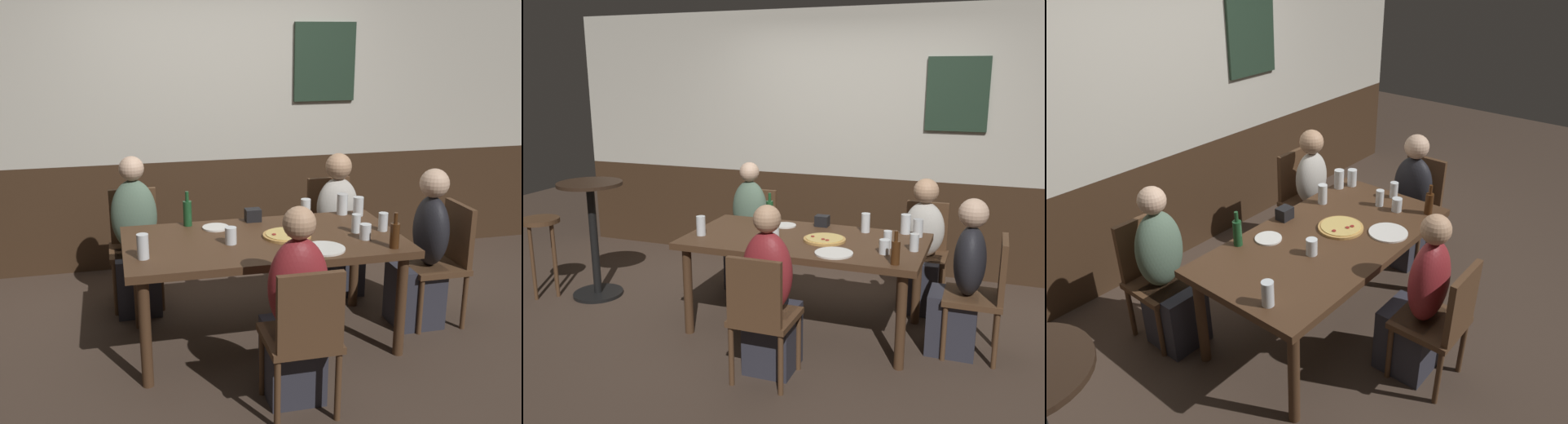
# 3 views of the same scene
# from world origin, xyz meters

# --- Properties ---
(ground_plane) EXTENTS (12.00, 12.00, 0.00)m
(ground_plane) POSITION_xyz_m (0.00, 0.00, 0.00)
(ground_plane) COLOR #423328
(wall_back) EXTENTS (6.40, 0.13, 2.60)m
(wall_back) POSITION_xyz_m (0.01, 1.65, 1.30)
(wall_back) COLOR #3D2819
(wall_back) RESTS_ON ground_plane
(dining_table) EXTENTS (1.83, 0.96, 0.74)m
(dining_table) POSITION_xyz_m (0.00, 0.00, 0.67)
(dining_table) COLOR #472D1C
(dining_table) RESTS_ON ground_plane
(chair_right_far) EXTENTS (0.40, 0.40, 0.88)m
(chair_right_far) POSITION_xyz_m (0.80, 0.89, 0.50)
(chair_right_far) COLOR #513521
(chair_right_far) RESTS_ON ground_plane
(chair_head_east) EXTENTS (0.40, 0.40, 0.88)m
(chair_head_east) POSITION_xyz_m (1.33, 0.00, 0.50)
(chair_head_east) COLOR #513521
(chair_head_east) RESTS_ON ground_plane
(chair_left_far) EXTENTS (0.40, 0.40, 0.88)m
(chair_left_far) POSITION_xyz_m (-0.80, 0.89, 0.50)
(chair_left_far) COLOR #513521
(chair_left_far) RESTS_ON ground_plane
(chair_mid_near) EXTENTS (0.40, 0.40, 0.88)m
(chair_mid_near) POSITION_xyz_m (0.00, -0.89, 0.50)
(chair_mid_near) COLOR #513521
(chair_mid_near) RESTS_ON ground_plane
(person_right_far) EXTENTS (0.34, 0.37, 1.13)m
(person_right_far) POSITION_xyz_m (0.80, 0.73, 0.48)
(person_right_far) COLOR #2D2D38
(person_right_far) RESTS_ON ground_plane
(person_head_east) EXTENTS (0.37, 0.34, 1.14)m
(person_head_east) POSITION_xyz_m (1.17, 0.00, 0.49)
(person_head_east) COLOR #2D2D38
(person_head_east) RESTS_ON ground_plane
(person_left_far) EXTENTS (0.34, 0.37, 1.18)m
(person_left_far) POSITION_xyz_m (-0.80, 0.73, 0.49)
(person_left_far) COLOR #2D2D38
(person_left_far) RESTS_ON ground_plane
(person_mid_near) EXTENTS (0.34, 0.37, 1.17)m
(person_mid_near) POSITION_xyz_m (0.00, -0.73, 0.49)
(person_mid_near) COLOR #2D2D38
(person_mid_near) RESTS_ON ground_plane
(pizza) EXTENTS (0.32, 0.32, 0.03)m
(pizza) POSITION_xyz_m (0.16, -0.01, 0.75)
(pizza) COLOR tan
(pizza) RESTS_ON dining_table
(tumbler_water) EXTENTS (0.07, 0.07, 0.15)m
(tumbler_water) POSITION_xyz_m (-0.79, -0.20, 0.81)
(tumbler_water) COLOR silver
(tumbler_water) RESTS_ON dining_table
(pint_glass_pale) EXTENTS (0.08, 0.08, 0.11)m
(pint_glass_pale) POSITION_xyz_m (-0.23, -0.06, 0.79)
(pint_glass_pale) COLOR silver
(pint_glass_pale) RESTS_ON dining_table
(tumbler_short) EXTENTS (0.08, 0.08, 0.14)m
(tumbler_short) POSITION_xyz_m (0.81, 0.35, 0.80)
(tumbler_short) COLOR silver
(tumbler_short) RESTS_ON dining_table
(highball_clear) EXTENTS (0.08, 0.08, 0.16)m
(highball_clear) POSITION_xyz_m (0.70, 0.41, 0.81)
(highball_clear) COLOR silver
(highball_clear) RESTS_ON dining_table
(pint_glass_stout) EXTENTS (0.07, 0.07, 0.15)m
(pint_glass_stout) POSITION_xyz_m (0.39, 0.34, 0.81)
(pint_glass_stout) COLOR silver
(pint_glass_stout) RESTS_ON dining_table
(pint_glass_amber) EXTENTS (0.06, 0.06, 0.13)m
(pint_glass_amber) POSITION_xyz_m (0.83, -0.03, 0.79)
(pint_glass_amber) COLOR silver
(pint_glass_amber) RESTS_ON dining_table
(beer_glass_half) EXTENTS (0.06, 0.06, 0.13)m
(beer_glass_half) POSITION_xyz_m (0.64, -0.02, 0.80)
(beer_glass_half) COLOR silver
(beer_glass_half) RESTS_ON dining_table
(beer_glass_tall) EXTENTS (0.08, 0.08, 0.10)m
(beer_glass_tall) POSITION_xyz_m (0.64, -0.17, 0.78)
(beer_glass_tall) COLOR silver
(beer_glass_tall) RESTS_ON dining_table
(beer_bottle_green) EXTENTS (0.06, 0.06, 0.25)m
(beer_bottle_green) POSITION_xyz_m (-0.45, 0.39, 0.84)
(beer_bottle_green) COLOR #194723
(beer_bottle_green) RESTS_ON dining_table
(beer_bottle_brown) EXTENTS (0.06, 0.06, 0.23)m
(beer_bottle_brown) POSITION_xyz_m (0.75, -0.37, 0.83)
(beer_bottle_brown) COLOR #42230F
(beer_bottle_brown) RESTS_ON dining_table
(plate_white_large) EXTENTS (0.27, 0.27, 0.01)m
(plate_white_large) POSITION_xyz_m (0.31, -0.30, 0.75)
(plate_white_large) COLOR white
(plate_white_large) RESTS_ON dining_table
(plate_white_small) EXTENTS (0.18, 0.18, 0.01)m
(plate_white_small) POSITION_xyz_m (-0.27, 0.29, 0.75)
(plate_white_small) COLOR white
(plate_white_small) RESTS_ON dining_table
(condiment_caddy) EXTENTS (0.11, 0.09, 0.09)m
(condiment_caddy) POSITION_xyz_m (0.02, 0.39, 0.79)
(condiment_caddy) COLOR black
(condiment_caddy) RESTS_ON dining_table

